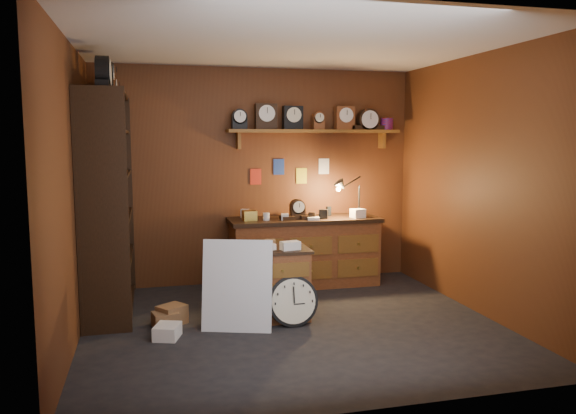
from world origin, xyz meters
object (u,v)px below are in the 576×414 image
at_px(big_round_clock, 293,301).
at_px(shelving_unit, 105,194).
at_px(workbench, 304,248).
at_px(low_cabinet, 277,280).

bearing_deg(big_round_clock, shelving_unit, 151.52).
xyz_separation_m(workbench, big_round_clock, (-0.53, -1.47, -0.23)).
xyz_separation_m(low_cabinet, big_round_clock, (0.10, -0.28, -0.15)).
xyz_separation_m(shelving_unit, low_cabinet, (1.69, -0.69, -0.86)).
relative_size(shelving_unit, big_round_clock, 5.15).
bearing_deg(shelving_unit, workbench, 12.04).
distance_m(workbench, low_cabinet, 1.35).
height_order(workbench, big_round_clock, workbench).
height_order(shelving_unit, workbench, shelving_unit).
bearing_deg(low_cabinet, shelving_unit, 157.97).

